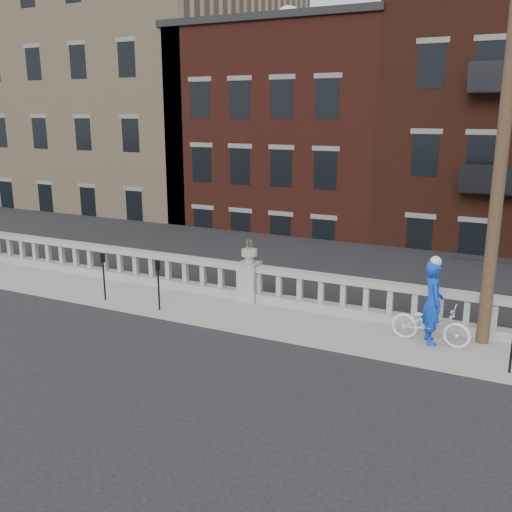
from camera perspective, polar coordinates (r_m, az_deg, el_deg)
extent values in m
plane|color=black|center=(13.06, -8.59, -9.97)|extent=(120.00, 120.00, 0.00)
cube|color=gray|center=(15.40, -2.25, -5.68)|extent=(32.00, 2.20, 0.15)
cube|color=gray|center=(16.13, -0.65, -3.99)|extent=(28.00, 0.34, 0.25)
cube|color=gray|center=(15.89, -0.66, -1.16)|extent=(28.00, 0.34, 0.16)
cube|color=gray|center=(16.00, -0.66, -2.54)|extent=(0.55, 0.55, 1.10)
cylinder|color=gray|center=(15.83, -0.66, -0.29)|extent=(0.24, 0.24, 0.20)
cylinder|color=gray|center=(15.78, -0.66, 0.34)|extent=(0.44, 0.44, 0.18)
cube|color=#605E59|center=(17.45, -0.10, -12.11)|extent=(36.00, 0.50, 5.15)
cube|color=black|center=(37.85, 14.55, -2.45)|extent=(80.00, 44.00, 0.50)
cube|color=#595651|center=(21.89, 0.00, -8.11)|extent=(16.00, 7.00, 4.00)
cube|color=tan|center=(38.89, -12.16, 13.46)|extent=(18.00, 16.00, 20.00)
cube|color=#461B14|center=(31.79, 5.96, 8.17)|extent=(10.00, 14.00, 14.00)
cube|color=black|center=(31.85, 6.31, 21.06)|extent=(10.30, 14.30, 0.30)
cylinder|color=#422D1E|center=(13.35, 23.65, 12.35)|extent=(0.28, 0.28, 10.00)
cylinder|color=black|center=(16.56, -14.94, -2.46)|extent=(0.05, 0.05, 1.10)
cube|color=black|center=(16.38, -15.09, -0.18)|extent=(0.10, 0.08, 0.26)
cube|color=black|center=(16.34, -15.20, -0.08)|extent=(0.06, 0.01, 0.08)
cylinder|color=black|center=(15.44, -9.70, -3.39)|extent=(0.05, 0.05, 1.10)
cube|color=black|center=(15.25, -9.81, -0.95)|extent=(0.10, 0.08, 0.26)
cube|color=black|center=(15.20, -9.91, -0.84)|extent=(0.06, 0.01, 0.08)
cylinder|color=black|center=(12.74, 24.24, -8.34)|extent=(0.05, 0.05, 1.10)
imported|color=white|center=(13.70, 17.07, -6.48)|extent=(1.83, 0.75, 0.94)
imported|color=#0D3CCA|center=(13.57, 17.23, -4.45)|extent=(0.72, 0.84, 1.95)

